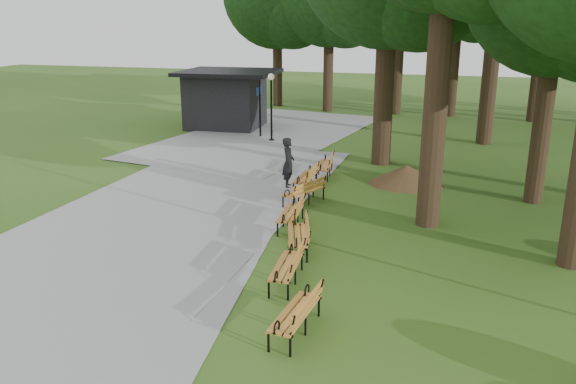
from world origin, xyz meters
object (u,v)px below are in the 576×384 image
(kiosk, at_px, (225,99))
(bench_2, at_px, (298,235))
(lamp_post, at_px, (271,93))
(bench_1, at_px, (286,266))
(dirt_mound, at_px, (406,175))
(bench_6, at_px, (324,165))
(bench_5, at_px, (305,177))
(person, at_px, (288,163))
(bench_3, at_px, (291,213))
(bench_0, at_px, (295,313))
(bench_4, at_px, (304,191))

(kiosk, xyz_separation_m, bench_2, (8.51, -16.41, -1.16))
(lamp_post, relative_size, bench_1, 1.78)
(dirt_mound, distance_m, bench_1, 9.55)
(bench_2, bearing_deg, bench_6, 170.59)
(kiosk, xyz_separation_m, bench_5, (7.30, -10.68, -1.16))
(person, bearing_deg, bench_3, -176.33)
(bench_6, bearing_deg, bench_2, 1.26)
(dirt_mound, height_order, bench_2, bench_2)
(bench_3, bearing_deg, bench_0, 11.97)
(lamp_post, bearing_deg, dirt_mound, -40.66)
(kiosk, distance_m, bench_2, 18.52)
(bench_0, height_order, bench_1, same)
(person, height_order, bench_5, person)
(dirt_mound, height_order, bench_5, bench_5)
(person, relative_size, bench_1, 0.98)
(bench_3, bearing_deg, person, -167.75)
(bench_3, height_order, bench_5, same)
(bench_5, bearing_deg, person, -90.00)
(lamp_post, distance_m, bench_6, 7.33)
(dirt_mound, xyz_separation_m, bench_4, (-3.13, -3.31, 0.06))
(bench_3, relative_size, bench_5, 1.00)
(lamp_post, xyz_separation_m, bench_4, (4.06, -9.49, -1.97))
(kiosk, bearing_deg, lamp_post, -41.16)
(dirt_mound, xyz_separation_m, bench_5, (-3.50, -1.56, 0.06))
(kiosk, height_order, bench_0, kiosk)
(bench_3, height_order, bench_4, same)
(kiosk, distance_m, lamp_post, 4.73)
(kiosk, height_order, bench_4, kiosk)
(person, relative_size, lamp_post, 0.55)
(bench_2, bearing_deg, kiosk, -168.87)
(person, bearing_deg, bench_0, -176.49)
(kiosk, bearing_deg, bench_6, -51.19)
(bench_2, distance_m, bench_6, 7.68)
(person, relative_size, bench_6, 0.98)
(bench_4, relative_size, bench_6, 1.00)
(kiosk, bearing_deg, person, -60.08)
(dirt_mound, relative_size, bench_5, 1.23)
(bench_0, bearing_deg, lamp_post, -155.25)
(bench_2, relative_size, bench_3, 1.00)
(bench_1, distance_m, bench_3, 3.82)
(bench_0, height_order, bench_4, same)
(kiosk, bearing_deg, bench_1, -66.60)
(bench_1, xyz_separation_m, bench_6, (-1.18, 9.66, 0.00))
(lamp_post, relative_size, dirt_mound, 1.44)
(kiosk, height_order, bench_5, kiosk)
(bench_5, bearing_deg, bench_1, 11.60)
(lamp_post, bearing_deg, bench_0, -71.38)
(lamp_post, distance_m, bench_4, 10.51)
(person, height_order, bench_6, person)
(bench_5, bearing_deg, bench_2, 12.81)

